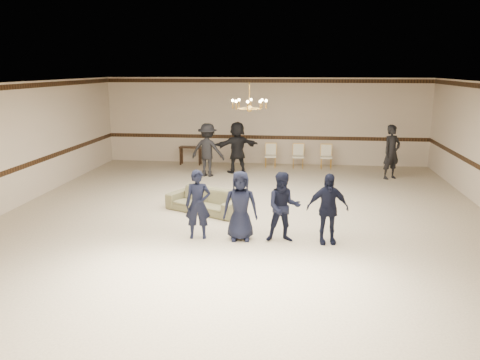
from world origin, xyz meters
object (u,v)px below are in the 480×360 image
object	(u,v)px
boy_d	(327,209)
adult_left	(208,150)
adult_mid	(237,147)
console_table	(191,156)
boy_a	(198,204)
adult_right	(392,152)
banquet_chair_left	(270,156)
boy_c	(283,207)
settee	(205,201)
boy_b	(240,206)
banquet_chair_mid	(298,156)
chandelier	(249,96)
banquet_chair_right	(326,157)

from	to	relation	value
boy_d	adult_left	size ratio (longest dim) A/B	0.84
adult_left	adult_mid	size ratio (longest dim) A/B	1.00
boy_d	console_table	xyz separation A→B (m)	(-4.60, 7.99, -0.40)
boy_a	adult_left	size ratio (longest dim) A/B	0.84
adult_right	banquet_chair_left	distance (m)	4.27
boy_c	settee	world-z (taller)	boy_c
banquet_chair_left	boy_b	bearing A→B (deg)	-94.20
boy_b	console_table	xyz separation A→B (m)	(-2.80, 7.99, -0.40)
boy_b	banquet_chair_mid	bearing A→B (deg)	75.12
adult_left	banquet_chair_mid	world-z (taller)	adult_left
boy_a	boy_c	xyz separation A→B (m)	(1.80, 0.00, 0.00)
boy_a	banquet_chair_left	xyz separation A→B (m)	(1.10, 7.79, -0.31)
console_table	boy_c	bearing A→B (deg)	-60.23
settee	adult_right	bearing A→B (deg)	66.77
boy_c	adult_mid	xyz separation A→B (m)	(-1.80, 6.78, 0.14)
banquet_chair_left	banquet_chair_mid	distance (m)	1.00
settee	adult_left	bearing A→B (deg)	126.18
banquet_chair_left	banquet_chair_mid	xyz separation A→B (m)	(1.00, 0.00, 0.00)
adult_right	chandelier	bearing A→B (deg)	-171.81
adult_left	adult_right	bearing A→B (deg)	-165.24
boy_a	boy_b	distance (m)	0.90
boy_a	boy_b	bearing A→B (deg)	-7.79
chandelier	settee	xyz separation A→B (m)	(-1.05, -0.60, -2.58)
settee	adult_mid	xyz separation A→B (m)	(0.22, 4.85, 0.59)
chandelier	adult_right	distance (m)	6.08
boy_b	boy_d	bearing A→B (deg)	-6.12
settee	console_table	size ratio (longest dim) A/B	2.46
adult_mid	adult_right	world-z (taller)	same
chandelier	banquet_chair_mid	bearing A→B (deg)	76.43
boy_b	adult_right	distance (m)	7.64
boy_b	banquet_chair_mid	size ratio (longest dim) A/B	1.73
boy_d	banquet_chair_left	bearing A→B (deg)	92.93
adult_left	console_table	bearing A→B (deg)	-50.43
chandelier	banquet_chair_mid	world-z (taller)	chandelier
boy_c	banquet_chair_right	size ratio (longest dim) A/B	1.73
adult_right	adult_left	bearing A→B (deg)	149.06
boy_d	settee	size ratio (longest dim) A/B	0.74
chandelier	adult_mid	size ratio (longest dim) A/B	0.53
boy_a	adult_right	xyz separation A→B (m)	(5.10, 6.38, 0.14)
adult_mid	console_table	bearing A→B (deg)	-59.07
settee	banquet_chair_right	distance (m)	6.73
banquet_chair_right	boy_c	bearing A→B (deg)	-97.98
banquet_chair_left	adult_right	bearing A→B (deg)	-22.12
boy_a	console_table	size ratio (longest dim) A/B	1.82
chandelier	boy_b	size ratio (longest dim) A/B	0.64
boy_a	banquet_chair_mid	size ratio (longest dim) A/B	1.73
settee	banquet_chair_mid	xyz separation A→B (m)	(2.32, 5.85, 0.14)
boy_a	boy_b	xyz separation A→B (m)	(0.90, 0.00, 0.00)
chandelier	banquet_chair_right	xyz separation A→B (m)	(2.27, 5.25, -2.45)
boy_b	adult_left	size ratio (longest dim) A/B	0.84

